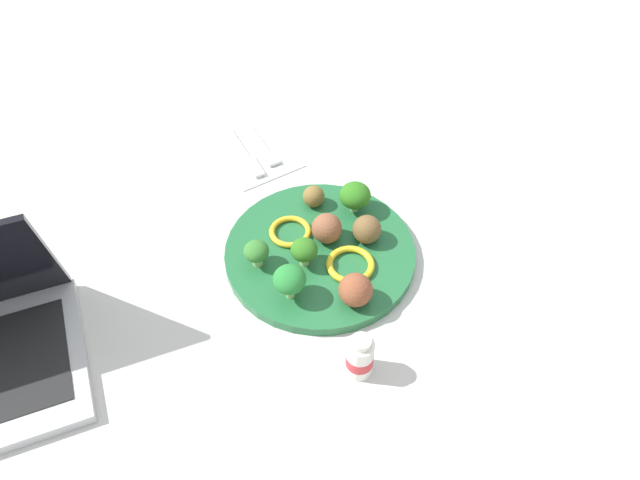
% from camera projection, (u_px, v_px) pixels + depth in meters
% --- Properties ---
extents(ground_plane, '(4.00, 4.00, 0.00)m').
position_uv_depth(ground_plane, '(320.00, 256.00, 0.88)').
color(ground_plane, beige).
extents(plate, '(0.28, 0.28, 0.02)m').
position_uv_depth(plate, '(320.00, 253.00, 0.87)').
color(plate, '#236638').
rests_on(plate, ground_plane).
extents(broccoli_floret_center, '(0.04, 0.04, 0.04)m').
position_uv_depth(broccoli_floret_center, '(304.00, 250.00, 0.83)').
color(broccoli_floret_center, '#9EBF72').
rests_on(broccoli_floret_center, plate).
extents(broccoli_floret_mid_left, '(0.05, 0.05, 0.05)m').
position_uv_depth(broccoli_floret_mid_left, '(355.00, 196.00, 0.90)').
color(broccoli_floret_mid_left, '#97BB7F').
rests_on(broccoli_floret_mid_left, plate).
extents(broccoli_floret_front_left, '(0.04, 0.04, 0.04)m').
position_uv_depth(broccoli_floret_front_left, '(256.00, 252.00, 0.83)').
color(broccoli_floret_front_left, '#A7BD76').
rests_on(broccoli_floret_front_left, plate).
extents(broccoli_floret_far_rim, '(0.04, 0.04, 0.05)m').
position_uv_depth(broccoli_floret_far_rim, '(290.00, 280.00, 0.79)').
color(broccoli_floret_far_rim, '#93C16B').
rests_on(broccoli_floret_far_rim, plate).
extents(meatball_near_rim, '(0.03, 0.03, 0.03)m').
position_uv_depth(meatball_near_rim, '(314.00, 196.00, 0.92)').
color(meatball_near_rim, brown).
rests_on(meatball_near_rim, plate).
extents(meatball_far_rim, '(0.04, 0.04, 0.04)m').
position_uv_depth(meatball_far_rim, '(367.00, 229.00, 0.86)').
color(meatball_far_rim, brown).
rests_on(meatball_far_rim, plate).
extents(meatball_center, '(0.05, 0.05, 0.05)m').
position_uv_depth(meatball_center, '(327.00, 228.00, 0.86)').
color(meatball_center, brown).
rests_on(meatball_center, plate).
extents(meatball_back_right, '(0.05, 0.05, 0.05)m').
position_uv_depth(meatball_back_right, '(356.00, 290.00, 0.79)').
color(meatball_back_right, brown).
rests_on(meatball_back_right, plate).
extents(pepper_ring_front_right, '(0.09, 0.09, 0.01)m').
position_uv_depth(pepper_ring_front_right, '(290.00, 232.00, 0.89)').
color(pepper_ring_front_right, yellow).
rests_on(pepper_ring_front_right, plate).
extents(pepper_ring_back_right, '(0.09, 0.09, 0.01)m').
position_uv_depth(pepper_ring_back_right, '(350.00, 265.00, 0.84)').
color(pepper_ring_back_right, yellow).
rests_on(pepper_ring_back_right, plate).
extents(napkin, '(0.17, 0.13, 0.01)m').
position_uv_depth(napkin, '(252.00, 150.00, 1.04)').
color(napkin, white).
rests_on(napkin, ground_plane).
extents(fork, '(0.12, 0.02, 0.01)m').
position_uv_depth(fork, '(262.00, 147.00, 1.04)').
color(fork, silver).
rests_on(fork, napkin).
extents(knife, '(0.15, 0.02, 0.01)m').
position_uv_depth(knife, '(244.00, 154.00, 1.02)').
color(knife, white).
rests_on(knife, napkin).
extents(yogurt_bottle, '(0.03, 0.03, 0.07)m').
position_uv_depth(yogurt_bottle, '(360.00, 357.00, 0.73)').
color(yogurt_bottle, white).
rests_on(yogurt_bottle, ground_plane).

